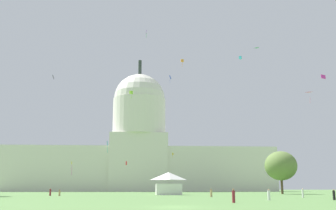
# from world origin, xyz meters

# --- Properties ---
(ground_plane) EXTENTS (800.00, 800.00, 0.00)m
(ground_plane) POSITION_xyz_m (0.00, 0.00, 0.00)
(ground_plane) COLOR #567F42
(capitol_building) EXTENTS (139.63, 27.71, 69.92)m
(capitol_building) POSITION_xyz_m (-4.05, 169.42, 20.86)
(capitol_building) COLOR silver
(capitol_building) RESTS_ON ground_plane
(event_tent) EXTENTS (7.03, 6.09, 5.91)m
(event_tent) POSITION_xyz_m (4.25, 68.18, 2.95)
(event_tent) COLOR white
(event_tent) RESTS_ON ground_plane
(tree_east_near) EXTENTS (12.83, 12.95, 12.71)m
(tree_east_near) POSITION_xyz_m (38.97, 79.47, 8.34)
(tree_east_near) COLOR brown
(tree_east_near) RESTS_ON ground_plane
(person_black_near_tree_east) EXTENTS (0.44, 0.44, 1.62)m
(person_black_near_tree_east) POSITION_xyz_m (25.84, 20.60, 0.74)
(person_black_near_tree_east) COLOR black
(person_black_near_tree_east) RESTS_ON ground_plane
(person_white_edge_east) EXTENTS (0.53, 0.53, 1.72)m
(person_white_edge_east) POSITION_xyz_m (27.28, 35.81, 0.79)
(person_white_edge_east) COLOR silver
(person_white_edge_east) RESTS_ON ground_plane
(person_tan_edge_west) EXTENTS (0.50, 0.50, 1.49)m
(person_tan_edge_west) POSITION_xyz_m (-21.71, 56.06, 0.66)
(person_tan_edge_west) COLOR tan
(person_tan_edge_west) RESTS_ON ground_plane
(person_maroon_near_tree_west) EXTENTS (0.56, 0.56, 1.74)m
(person_maroon_near_tree_west) POSITION_xyz_m (-24.27, 58.25, 0.80)
(person_maroon_near_tree_west) COLOR maroon
(person_maroon_near_tree_west) RESTS_ON ground_plane
(person_tan_lawn_far_right) EXTENTS (0.66, 0.66, 1.66)m
(person_tan_lawn_far_right) POSITION_xyz_m (11.05, 42.58, 0.75)
(person_tan_lawn_far_right) COLOR tan
(person_tan_lawn_far_right) RESTS_ON ground_plane
(person_white_mid_left) EXTENTS (0.57, 0.57, 1.64)m
(person_white_mid_left) POSITION_xyz_m (16.04, 21.30, 0.75)
(person_white_mid_left) COLOR silver
(person_white_mid_left) RESTS_ON ground_plane
(person_maroon_back_left) EXTENTS (0.52, 0.52, 1.72)m
(person_maroon_back_left) POSITION_xyz_m (8.16, 10.64, 0.79)
(person_maroon_back_left) COLOR maroon
(person_maroon_back_left) RESTS_ON ground_plane
(kite_turquoise_low) EXTENTS (0.38, 0.57, 3.47)m
(kite_turquoise_low) POSITION_xyz_m (-12.92, 77.74, 14.30)
(kite_turquoise_low) COLOR teal
(kite_red_low) EXTENTS (0.44, 0.67, 1.33)m
(kite_red_low) POSITION_xyz_m (-8.14, 103.04, 10.34)
(kite_red_low) COLOR red
(kite_green_mid) EXTENTS (1.28, 1.25, 0.25)m
(kite_green_mid) POSITION_xyz_m (22.25, 43.08, 31.69)
(kite_green_mid) COLOR green
(kite_pink_mid) EXTENTS (1.66, 1.49, 2.27)m
(kite_pink_mid) POSITION_xyz_m (35.79, 48.76, 23.04)
(kite_pink_mid) COLOR pink
(kite_violet_high) EXTENTS (0.31, 1.01, 2.23)m
(kite_violet_high) POSITION_xyz_m (-2.14, 66.37, 44.55)
(kite_violet_high) COLOR purple
(kite_orange_high) EXTENTS (0.89, 0.95, 2.72)m
(kite_orange_high) POSITION_xyz_m (9.50, 80.79, 41.21)
(kite_orange_high) COLOR orange
(kite_yellow_low) EXTENTS (0.36, 0.70, 4.15)m
(kite_yellow_low) POSITION_xyz_m (-25.02, 90.74, 8.80)
(kite_yellow_low) COLOR yellow
(kite_black_mid) EXTENTS (0.66, 0.91, 1.39)m
(kite_black_mid) POSITION_xyz_m (-29.21, 76.21, 33.78)
(kite_black_mid) COLOR black
(kite_magenta_mid) EXTENTS (1.00, 0.41, 0.92)m
(kite_magenta_mid) POSITION_xyz_m (30.75, 30.96, 22.28)
(kite_magenta_mid) COLOR #D1339E
(kite_blue_high) EXTENTS (0.84, 0.89, 3.10)m
(kite_blue_high) POSITION_xyz_m (7.75, 107.54, 43.08)
(kite_blue_high) COLOR blue
(kite_lime_mid) EXTENTS (1.22, 1.22, 2.51)m
(kite_lime_mid) POSITION_xyz_m (-6.37, 80.08, 30.45)
(kite_lime_mid) COLOR #8CD133
(kite_cyan_high) EXTENTS (1.33, 1.33, 1.13)m
(kite_cyan_high) POSITION_xyz_m (38.59, 120.01, 56.04)
(kite_cyan_high) COLOR #33BCDB
(kite_gold_low) EXTENTS (0.64, 0.90, 2.40)m
(kite_gold_low) POSITION_xyz_m (12.09, 149.19, 17.44)
(kite_gold_low) COLOR gold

